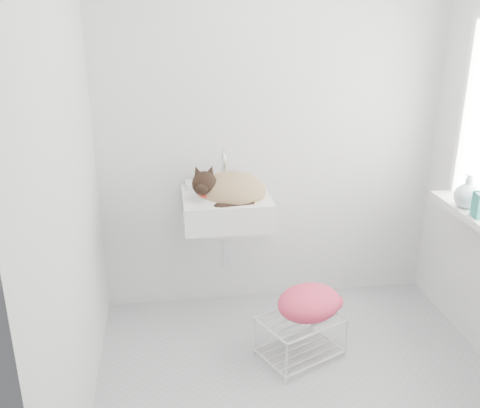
{
  "coord_description": "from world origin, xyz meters",
  "views": [
    {
      "loc": [
        -0.66,
        -2.31,
        1.95
      ],
      "look_at": [
        -0.27,
        0.5,
        0.88
      ],
      "focal_mm": 40.71,
      "sensor_mm": 36.0,
      "label": 1
    }
  ],
  "objects": [
    {
      "name": "wire_rack",
      "position": [
        0.05,
        0.27,
        0.15
      ],
      "size": [
        0.52,
        0.46,
        0.26
      ],
      "primitive_type": "cube",
      "rotation": [
        0.0,
        0.0,
        0.43
      ],
      "color": "silver",
      "rests_on": "floor"
    },
    {
      "name": "back_wall",
      "position": [
        0.0,
        1.0,
        1.25
      ],
      "size": [
        2.2,
        0.02,
        2.5
      ],
      "primitive_type": "cube",
      "color": "silver",
      "rests_on": "ground"
    },
    {
      "name": "left_wall",
      "position": [
        -1.1,
        0.0,
        1.25
      ],
      "size": [
        0.02,
        2.0,
        2.5
      ],
      "primitive_type": "cube",
      "color": "silver",
      "rests_on": "ground"
    },
    {
      "name": "faucet",
      "position": [
        -0.32,
        0.92,
        0.99
      ],
      "size": [
        0.19,
        0.13,
        0.19
      ],
      "primitive_type": null,
      "color": "silver",
      "rests_on": "sink"
    },
    {
      "name": "bottle_c",
      "position": [
        1.0,
        0.36,
        0.85
      ],
      "size": [
        0.21,
        0.21,
        0.19
      ],
      "primitive_type": "imported",
      "rotation": [
        0.0,
        0.0,
        3.86
      ],
      "color": "silver",
      "rests_on": "windowsill"
    },
    {
      "name": "cat",
      "position": [
        -0.31,
        0.72,
        0.89
      ],
      "size": [
        0.46,
        0.38,
        0.27
      ],
      "rotation": [
        0.0,
        0.0,
        -0.12
      ],
      "color": "tan",
      "rests_on": "sink"
    },
    {
      "name": "floor",
      "position": [
        0.0,
        0.0,
        0.0
      ],
      "size": [
        2.2,
        2.0,
        0.02
      ],
      "primitive_type": "cube",
      "color": "#A8ADB3",
      "rests_on": "ground"
    },
    {
      "name": "towel",
      "position": [
        0.1,
        0.29,
        0.29
      ],
      "size": [
        0.48,
        0.43,
        0.16
      ],
      "primitive_type": "ellipsoid",
      "rotation": [
        0.0,
        0.0,
        0.52
      ],
      "color": "#D35000",
      "rests_on": "wire_rack"
    },
    {
      "name": "sink",
      "position": [
        -0.32,
        0.74,
        0.85
      ],
      "size": [
        0.52,
        0.46,
        0.21
      ],
      "primitive_type": "cube",
      "color": "white",
      "rests_on": "back_wall"
    }
  ]
}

